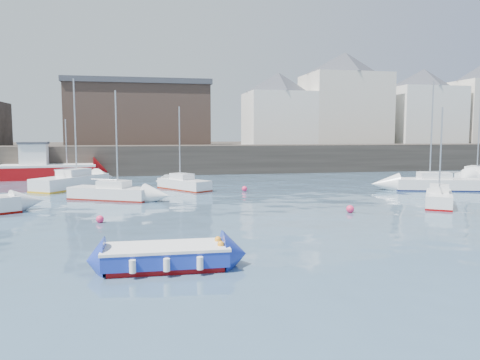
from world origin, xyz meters
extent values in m
plane|color=#2D4760|center=(0.00, 0.00, 0.00)|extent=(220.00, 220.00, 0.00)
cube|color=#28231E|center=(0.00, 35.00, 1.50)|extent=(90.00, 5.00, 3.00)
cube|color=#28231E|center=(0.00, 53.00, 1.40)|extent=(90.00, 32.00, 2.80)
cube|color=beige|center=(20.00, 42.00, 7.30)|extent=(10.00, 8.00, 9.00)
pyramid|color=#3A3D44|center=(20.00, 42.00, 13.20)|extent=(13.36, 13.36, 2.80)
cube|color=white|center=(31.00, 41.50, 6.55)|extent=(9.00, 7.00, 7.50)
pyramid|color=#3A3D44|center=(31.00, 41.50, 11.53)|extent=(11.88, 11.88, 2.45)
cube|color=white|center=(11.00, 41.50, 6.05)|extent=(8.00, 7.00, 6.50)
pyramid|color=#3A3D44|center=(11.00, 41.50, 10.53)|extent=(11.14, 11.14, 2.45)
cube|color=#3D2D26|center=(-6.00, 43.00, 6.30)|extent=(16.00, 10.00, 7.00)
cube|color=#3A3D44|center=(-6.00, 43.00, 10.10)|extent=(16.40, 10.40, 0.60)
cube|color=maroon|center=(-4.98, -0.49, 0.09)|extent=(3.57, 1.53, 0.18)
cube|color=#1B32AB|center=(-4.98, -0.49, 0.42)|extent=(3.88, 1.74, 0.48)
cube|color=white|center=(-4.98, -0.49, 0.70)|extent=(3.96, 1.77, 0.09)
cube|color=white|center=(-4.98, -0.49, 0.49)|extent=(3.10, 1.23, 0.44)
cube|color=#CABB7F|center=(-4.98, -0.49, 0.60)|extent=(0.30, 1.16, 0.07)
cylinder|color=white|center=(-5.94, 0.46, 0.38)|extent=(0.20, 0.20, 0.38)
cylinder|color=white|center=(-5.99, -1.39, 0.38)|extent=(0.20, 0.20, 0.38)
cylinder|color=white|center=(-4.95, 0.44, 0.38)|extent=(0.20, 0.20, 0.38)
cylinder|color=white|center=(-5.00, -1.41, 0.38)|extent=(0.20, 0.20, 0.38)
cylinder|color=white|center=(-3.97, 0.41, 0.38)|extent=(0.20, 0.20, 0.38)
cylinder|color=white|center=(-4.01, -1.43, 0.38)|extent=(0.20, 0.20, 0.38)
cube|color=maroon|center=(-14.31, 31.50, 0.58)|extent=(8.63, 3.72, 1.16)
cube|color=white|center=(-14.31, 31.50, 1.27)|extent=(8.63, 3.72, 0.21)
cube|color=white|center=(-15.58, 31.42, 2.32)|extent=(2.46, 2.26, 1.90)
cube|color=#3A3D44|center=(-15.58, 31.42, 3.38)|extent=(2.68, 2.48, 0.21)
cylinder|color=silver|center=(-12.73, 31.60, 3.48)|extent=(0.11, 0.11, 4.22)
cube|color=white|center=(-7.73, 15.91, 0.40)|extent=(5.53, 4.04, 0.80)
cube|color=maroon|center=(-7.73, 15.91, 0.05)|extent=(5.59, 4.08, 0.11)
cube|color=white|center=(-7.50, 15.79, 1.03)|extent=(2.26, 2.02, 0.45)
cylinder|color=silver|center=(-7.26, 15.66, 3.88)|extent=(0.09, 0.09, 6.16)
cube|color=white|center=(11.45, 9.31, 0.39)|extent=(3.62, 4.39, 0.79)
cube|color=#810306|center=(11.45, 9.31, 0.05)|extent=(3.65, 4.44, 0.10)
cube|color=white|center=(11.57, 9.49, 1.00)|extent=(1.73, 1.85, 0.44)
cylinder|color=silver|center=(11.69, 9.68, 3.30)|extent=(0.09, 0.09, 5.02)
cube|color=white|center=(16.06, 16.08, 0.44)|extent=(6.61, 3.73, 0.87)
cube|color=#10173F|center=(16.06, 16.08, 0.06)|extent=(6.67, 3.77, 0.12)
cube|color=white|center=(15.76, 16.17, 1.11)|extent=(2.54, 2.08, 0.48)
cylinder|color=silver|center=(15.46, 16.26, 4.49)|extent=(0.10, 0.10, 7.24)
cube|color=white|center=(-2.62, 20.39, 0.39)|extent=(3.89, 4.84, 0.78)
cube|color=maroon|center=(-2.62, 20.39, 0.05)|extent=(3.93, 4.89, 0.10)
cube|color=white|center=(-2.75, 20.59, 1.00)|extent=(1.88, 2.03, 0.43)
cylinder|color=silver|center=(-2.88, 20.79, 3.53)|extent=(0.09, 0.09, 5.50)
cube|color=white|center=(23.81, 21.40, 0.44)|extent=(6.74, 5.90, 0.88)
cube|color=#C38A26|center=(23.81, 21.40, 0.06)|extent=(6.81, 5.96, 0.12)
cube|color=white|center=(23.54, 21.19, 1.12)|extent=(2.89, 2.76, 0.49)
cylinder|color=silver|center=(23.27, 20.98, 4.80)|extent=(0.10, 0.10, 7.85)
cube|color=white|center=(-11.13, 22.78, 0.49)|extent=(5.38, 6.57, 0.98)
cube|color=gold|center=(-11.13, 22.78, 0.07)|extent=(5.43, 6.63, 0.13)
cube|color=white|center=(-10.95, 23.05, 1.25)|extent=(2.57, 2.77, 0.54)
cylinder|color=silver|center=(-10.76, 23.32, 4.72)|extent=(0.11, 0.11, 7.49)
sphere|color=#FF295D|center=(-7.71, 7.90, 0.00)|extent=(0.37, 0.37, 0.37)
sphere|color=#FF295D|center=(5.28, 8.15, 0.00)|extent=(0.42, 0.42, 0.42)
sphere|color=#FF295D|center=(1.69, 18.50, 0.00)|extent=(0.40, 0.40, 0.40)
camera|label=1|loc=(-5.61, -15.08, 4.26)|focal=35.00mm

